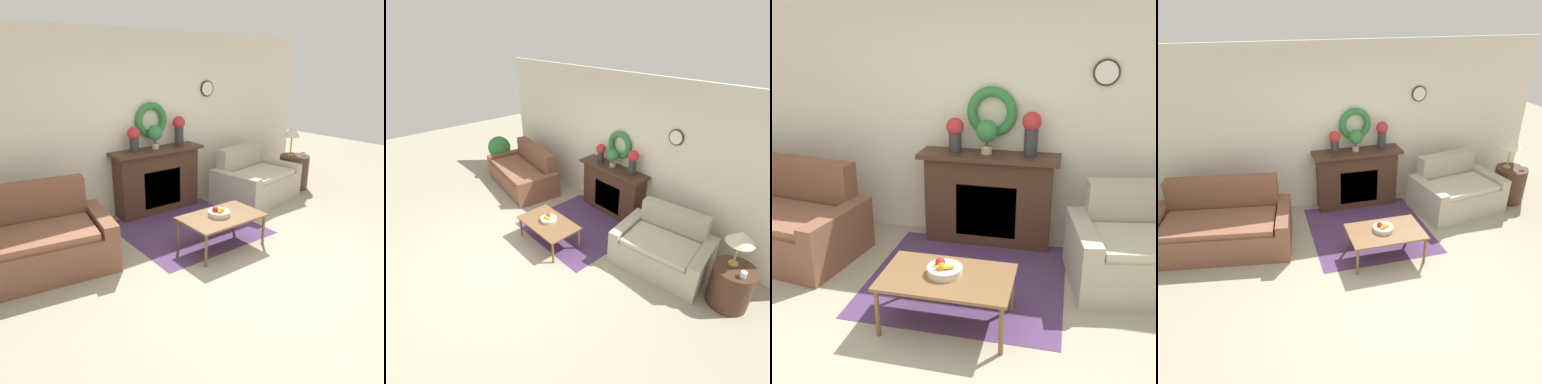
# 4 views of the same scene
# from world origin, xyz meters

# --- Properties ---
(ground_plane) EXTENTS (16.00, 16.00, 0.00)m
(ground_plane) POSITION_xyz_m (0.00, 0.00, 0.00)
(ground_plane) COLOR #9E937F
(floor_rug) EXTENTS (1.80, 1.73, 0.01)m
(floor_rug) POSITION_xyz_m (0.10, 1.42, 0.00)
(floor_rug) COLOR #4C335B
(floor_rug) RESTS_ON ground_plane
(wall_back) EXTENTS (6.80, 0.17, 2.70)m
(wall_back) POSITION_xyz_m (0.01, 2.49, 1.35)
(wall_back) COLOR beige
(wall_back) RESTS_ON ground_plane
(fireplace) EXTENTS (1.48, 0.41, 1.00)m
(fireplace) POSITION_xyz_m (0.14, 2.28, 0.51)
(fireplace) COLOR #42281C
(fireplace) RESTS_ON ground_plane
(couch_left) EXTENTS (2.06, 1.26, 0.93)m
(couch_left) POSITION_xyz_m (-2.06, 1.59, 0.31)
(couch_left) COLOR brown
(couch_left) RESTS_ON ground_plane
(loveseat_right) EXTENTS (1.54, 1.15, 0.89)m
(loveseat_right) POSITION_xyz_m (1.73, 1.72, 0.31)
(loveseat_right) COLOR #B2A893
(loveseat_right) RESTS_ON ground_plane
(coffee_table) EXTENTS (1.02, 0.63, 0.43)m
(coffee_table) POSITION_xyz_m (0.10, 0.71, 0.39)
(coffee_table) COLOR brown
(coffee_table) RESTS_ON ground_plane
(fruit_bowl) EXTENTS (0.28, 0.28, 0.12)m
(fruit_bowl) POSITION_xyz_m (0.07, 0.73, 0.47)
(fruit_bowl) COLOR beige
(fruit_bowl) RESTS_ON coffee_table
(side_table_by_loveseat) EXTENTS (0.54, 0.54, 0.61)m
(side_table_by_loveseat) POSITION_xyz_m (2.79, 1.74, 0.31)
(side_table_by_loveseat) COLOR #42281C
(side_table_by_loveseat) RESTS_ON ground_plane
(table_lamp) EXTENTS (0.35, 0.35, 0.52)m
(table_lamp) POSITION_xyz_m (2.73, 1.80, 1.05)
(table_lamp) COLOR #B28E42
(table_lamp) RESTS_ON side_table_by_loveseat
(mug) EXTENTS (0.08, 0.08, 0.09)m
(mug) POSITION_xyz_m (2.92, 1.65, 0.66)
(mug) COLOR silver
(mug) RESTS_ON side_table_by_loveseat
(vase_on_mantel_left) EXTENTS (0.19, 0.19, 0.36)m
(vase_on_mantel_left) POSITION_xyz_m (-0.23, 2.29, 1.21)
(vase_on_mantel_left) COLOR #2D2D33
(vase_on_mantel_left) RESTS_ON fireplace
(vase_on_mantel_right) EXTENTS (0.20, 0.20, 0.45)m
(vase_on_mantel_right) POSITION_xyz_m (0.57, 2.29, 1.27)
(vase_on_mantel_right) COLOR #2D2D33
(vase_on_mantel_right) RESTS_ON fireplace
(potted_plant_on_mantel) EXTENTS (0.23, 0.23, 0.36)m
(potted_plant_on_mantel) POSITION_xyz_m (0.11, 2.27, 1.23)
(potted_plant_on_mantel) COLOR tan
(potted_plant_on_mantel) RESTS_ON fireplace
(potted_plant_floor_by_couch) EXTENTS (0.57, 0.57, 0.90)m
(potted_plant_floor_by_couch) POSITION_xyz_m (-3.26, 1.64, 0.58)
(potted_plant_floor_by_couch) COLOR tan
(potted_plant_floor_by_couch) RESTS_ON ground_plane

